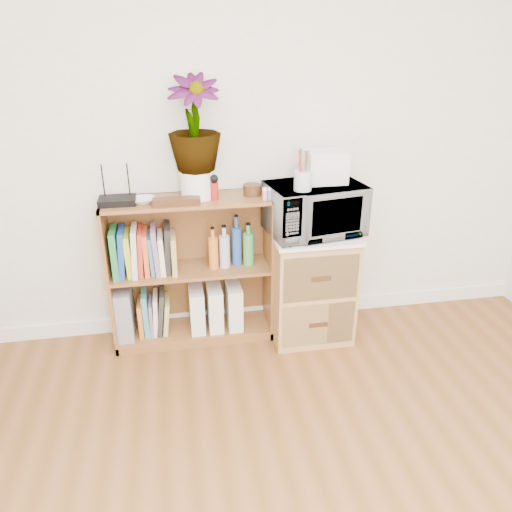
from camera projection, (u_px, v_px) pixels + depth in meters
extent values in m
cube|color=white|center=(244.00, 313.00, 3.47)|extent=(4.00, 0.02, 0.10)
cube|color=brown|center=(191.00, 272.00, 3.11)|extent=(1.00, 0.30, 0.95)
cube|color=#9E7542|center=(310.00, 285.00, 3.22)|extent=(0.50, 0.45, 0.70)
imported|color=white|center=(314.00, 209.00, 2.99)|extent=(0.61, 0.46, 0.30)
cylinder|color=silver|center=(303.00, 181.00, 2.80)|extent=(0.10, 0.10, 0.11)
cube|color=white|center=(325.00, 166.00, 2.93)|extent=(0.23, 0.19, 0.18)
cube|color=black|center=(117.00, 201.00, 2.83)|extent=(0.21, 0.14, 0.04)
imported|color=silver|center=(143.00, 200.00, 2.84)|extent=(0.13, 0.13, 0.03)
cylinder|color=white|center=(197.00, 184.00, 2.91)|extent=(0.19, 0.19, 0.16)
imported|color=#407930|center=(194.00, 124.00, 2.76)|extent=(0.29, 0.29, 0.53)
cube|color=#331B0E|center=(177.00, 202.00, 2.80)|extent=(0.27, 0.07, 0.04)
cylinder|color=maroon|center=(215.00, 191.00, 2.88)|extent=(0.05, 0.05, 0.10)
cylinder|color=#331F0E|center=(252.00, 190.00, 2.97)|extent=(0.11, 0.11, 0.06)
cube|color=pink|center=(270.00, 194.00, 2.89)|extent=(0.12, 0.04, 0.06)
cube|color=gray|center=(125.00, 311.00, 3.15)|extent=(0.10, 0.26, 0.33)
cube|color=silver|center=(197.00, 308.00, 3.22)|extent=(0.09, 0.23, 0.29)
cube|color=white|center=(215.00, 306.00, 3.24)|extent=(0.09, 0.23, 0.29)
cube|color=silver|center=(234.00, 305.00, 3.25)|extent=(0.09, 0.23, 0.29)
cube|color=#217E40|center=(115.00, 251.00, 2.97)|extent=(0.04, 0.20, 0.30)
cube|color=#1B43A6|center=(122.00, 251.00, 2.98)|extent=(0.05, 0.20, 0.29)
cube|color=gold|center=(129.00, 253.00, 2.99)|extent=(0.04, 0.20, 0.26)
cube|color=silver|center=(135.00, 250.00, 2.99)|extent=(0.05, 0.20, 0.30)
cube|color=red|center=(141.00, 251.00, 3.00)|extent=(0.04, 0.20, 0.28)
cube|color=#F6552B|center=(146.00, 252.00, 3.01)|extent=(0.03, 0.20, 0.26)
cube|color=teal|center=(151.00, 253.00, 3.02)|extent=(0.03, 0.20, 0.24)
cube|color=#886395|center=(156.00, 249.00, 3.01)|extent=(0.04, 0.20, 0.29)
cube|color=#FFECC6|center=(162.00, 252.00, 3.03)|extent=(0.03, 0.20, 0.24)
cube|color=black|center=(167.00, 248.00, 3.02)|extent=(0.05, 0.20, 0.29)
cube|color=tan|center=(174.00, 252.00, 3.04)|extent=(0.03, 0.20, 0.24)
cylinder|color=orange|center=(213.00, 247.00, 3.07)|extent=(0.06, 0.06, 0.26)
cylinder|color=#B0B7C7|center=(224.00, 246.00, 3.08)|extent=(0.07, 0.07, 0.26)
cylinder|color=#2249A0|center=(237.00, 241.00, 3.08)|extent=(0.06, 0.06, 0.32)
cylinder|color=#36964D|center=(248.00, 244.00, 3.10)|extent=(0.07, 0.07, 0.26)
cube|color=#C96D23|center=(141.00, 316.00, 3.18)|extent=(0.03, 0.19, 0.22)
cube|color=teal|center=(146.00, 312.00, 3.18)|extent=(0.04, 0.19, 0.29)
cube|color=#865E8E|center=(151.00, 316.00, 3.19)|extent=(0.02, 0.19, 0.23)
cube|color=beige|center=(156.00, 313.00, 3.19)|extent=(0.04, 0.19, 0.26)
cube|color=#2B2B2B|center=(161.00, 310.00, 3.19)|extent=(0.07, 0.19, 0.29)
cube|color=#ADB553|center=(166.00, 314.00, 3.21)|extent=(0.05, 0.19, 0.22)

